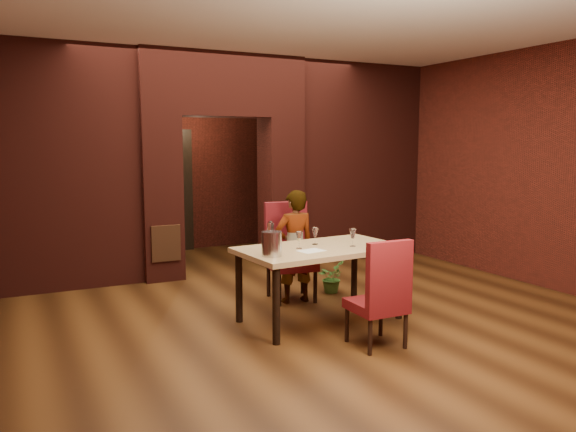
{
  "coord_description": "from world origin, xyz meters",
  "views": [
    {
      "loc": [
        -2.86,
        -5.85,
        1.92
      ],
      "look_at": [
        0.08,
        0.0,
        1.07
      ],
      "focal_mm": 35.0,
      "sensor_mm": 36.0,
      "label": 1
    }
  ],
  "objects_px": {
    "person_seated": "(295,247)",
    "chair_near": "(376,292)",
    "dining_table": "(320,284)",
    "wine_glass_b": "(315,236)",
    "chair_far": "(291,252)",
    "wine_glass_c": "(353,238)",
    "wine_bucket": "(272,244)",
    "water_bottle": "(271,235)",
    "potted_plant": "(331,277)",
    "wine_glass_a": "(299,240)"
  },
  "relations": [
    {
      "from": "person_seated",
      "to": "chair_near",
      "type": "bearing_deg",
      "value": 92.22
    },
    {
      "from": "dining_table",
      "to": "wine_glass_b",
      "type": "bearing_deg",
      "value": 77.62
    },
    {
      "from": "wine_glass_b",
      "to": "chair_far",
      "type": "bearing_deg",
      "value": 84.47
    },
    {
      "from": "wine_glass_c",
      "to": "chair_far",
      "type": "bearing_deg",
      "value": 103.17
    },
    {
      "from": "dining_table",
      "to": "wine_bucket",
      "type": "height_order",
      "value": "wine_bucket"
    },
    {
      "from": "chair_far",
      "to": "wine_glass_b",
      "type": "height_order",
      "value": "chair_far"
    },
    {
      "from": "person_seated",
      "to": "wine_glass_b",
      "type": "xyz_separation_m",
      "value": [
        -0.06,
        -0.6,
        0.22
      ]
    },
    {
      "from": "wine_bucket",
      "to": "dining_table",
      "type": "bearing_deg",
      "value": 17.44
    },
    {
      "from": "water_bottle",
      "to": "wine_glass_b",
      "type": "bearing_deg",
      "value": 4.32
    },
    {
      "from": "dining_table",
      "to": "chair_far",
      "type": "height_order",
      "value": "chair_far"
    },
    {
      "from": "person_seated",
      "to": "potted_plant",
      "type": "xyz_separation_m",
      "value": [
        0.62,
        0.18,
        -0.48
      ]
    },
    {
      "from": "chair_near",
      "to": "wine_bucket",
      "type": "bearing_deg",
      "value": -40.95
    },
    {
      "from": "dining_table",
      "to": "wine_glass_a",
      "type": "distance_m",
      "value": 0.56
    },
    {
      "from": "chair_near",
      "to": "person_seated",
      "type": "xyz_separation_m",
      "value": [
        -0.02,
        1.66,
        0.16
      ]
    },
    {
      "from": "person_seated",
      "to": "wine_glass_a",
      "type": "bearing_deg",
      "value": 67.67
    },
    {
      "from": "wine_bucket",
      "to": "wine_glass_b",
      "type": "bearing_deg",
      "value": 27.66
    },
    {
      "from": "wine_glass_a",
      "to": "wine_glass_c",
      "type": "xyz_separation_m",
      "value": [
        0.57,
        -0.15,
        0.01
      ]
    },
    {
      "from": "chair_near",
      "to": "wine_glass_a",
      "type": "distance_m",
      "value": 1.06
    },
    {
      "from": "chair_near",
      "to": "chair_far",
      "type": "bearing_deg",
      "value": -88.93
    },
    {
      "from": "dining_table",
      "to": "wine_glass_b",
      "type": "relative_size",
      "value": 9.23
    },
    {
      "from": "person_seated",
      "to": "wine_glass_b",
      "type": "relative_size",
      "value": 7.28
    },
    {
      "from": "water_bottle",
      "to": "dining_table",
      "type": "bearing_deg",
      "value": -11.64
    },
    {
      "from": "wine_glass_a",
      "to": "potted_plant",
      "type": "relative_size",
      "value": 0.46
    },
    {
      "from": "dining_table",
      "to": "water_bottle",
      "type": "distance_m",
      "value": 0.78
    },
    {
      "from": "dining_table",
      "to": "wine_glass_c",
      "type": "distance_m",
      "value": 0.61
    },
    {
      "from": "chair_far",
      "to": "chair_near",
      "type": "relative_size",
      "value": 1.15
    },
    {
      "from": "potted_plant",
      "to": "wine_bucket",
      "type": "bearing_deg",
      "value": -140.22
    },
    {
      "from": "chair_near",
      "to": "potted_plant",
      "type": "xyz_separation_m",
      "value": [
        0.61,
        1.84,
        -0.32
      ]
    },
    {
      "from": "wine_glass_b",
      "to": "wine_glass_a",
      "type": "bearing_deg",
      "value": -153.14
    },
    {
      "from": "wine_glass_a",
      "to": "wine_bucket",
      "type": "xyz_separation_m",
      "value": [
        -0.43,
        -0.23,
        0.03
      ]
    },
    {
      "from": "water_bottle",
      "to": "potted_plant",
      "type": "bearing_deg",
      "value": 33.6
    },
    {
      "from": "chair_near",
      "to": "wine_glass_b",
      "type": "xyz_separation_m",
      "value": [
        -0.07,
        1.06,
        0.39
      ]
    },
    {
      "from": "dining_table",
      "to": "chair_near",
      "type": "height_order",
      "value": "chair_near"
    },
    {
      "from": "dining_table",
      "to": "water_bottle",
      "type": "relative_size",
      "value": 5.78
    },
    {
      "from": "wine_bucket",
      "to": "water_bottle",
      "type": "bearing_deg",
      "value": 66.79
    },
    {
      "from": "chair_far",
      "to": "chair_near",
      "type": "distance_m",
      "value": 1.77
    },
    {
      "from": "wine_glass_a",
      "to": "potted_plant",
      "type": "height_order",
      "value": "wine_glass_a"
    },
    {
      "from": "chair_far",
      "to": "water_bottle",
      "type": "xyz_separation_m",
      "value": [
        -0.63,
        -0.75,
        0.37
      ]
    },
    {
      "from": "person_seated",
      "to": "wine_glass_c",
      "type": "bearing_deg",
      "value": 106.94
    },
    {
      "from": "wine_glass_a",
      "to": "wine_glass_c",
      "type": "relative_size",
      "value": 0.95
    },
    {
      "from": "dining_table",
      "to": "chair_far",
      "type": "bearing_deg",
      "value": 79.52
    },
    {
      "from": "dining_table",
      "to": "person_seated",
      "type": "distance_m",
      "value": 0.81
    },
    {
      "from": "wine_glass_c",
      "to": "wine_bucket",
      "type": "height_order",
      "value": "wine_bucket"
    },
    {
      "from": "chair_far",
      "to": "person_seated",
      "type": "bearing_deg",
      "value": -87.41
    },
    {
      "from": "chair_near",
      "to": "wine_bucket",
      "type": "height_order",
      "value": "wine_bucket"
    },
    {
      "from": "chair_far",
      "to": "potted_plant",
      "type": "relative_size",
      "value": 2.99
    },
    {
      "from": "chair_far",
      "to": "potted_plant",
      "type": "bearing_deg",
      "value": 15.24
    },
    {
      "from": "chair_far",
      "to": "water_bottle",
      "type": "bearing_deg",
      "value": -121.47
    },
    {
      "from": "chair_near",
      "to": "dining_table",
      "type": "bearing_deg",
      "value": -83.1
    },
    {
      "from": "chair_near",
      "to": "wine_glass_b",
      "type": "distance_m",
      "value": 1.13
    }
  ]
}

